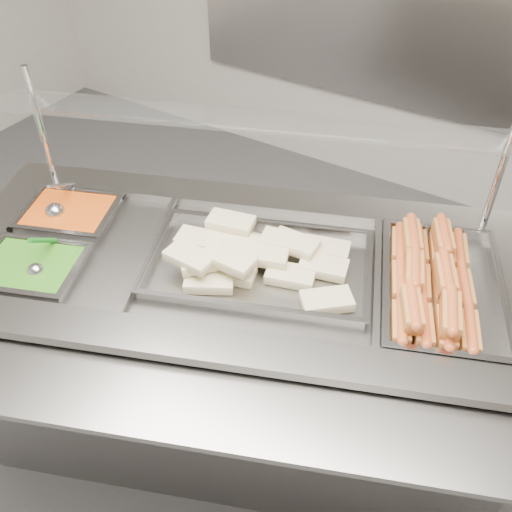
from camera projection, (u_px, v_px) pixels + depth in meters
The scene contains 13 objects.
ground at pixel (182, 459), 2.47m from camera, with size 6.00×6.00×0.00m, color #515153.
back_panel at pixel (423, 11), 3.25m from camera, with size 3.00×0.04×1.20m, color #9A9490.
steam_counter at pixel (243, 351), 2.30m from camera, with size 2.24×1.59×0.98m.
tray_rail at pixel (202, 404), 1.59m from camera, with size 1.93×1.06×0.06m.
sneeze_guard at pixel (252, 123), 1.89m from camera, with size 1.79×0.95×0.48m.
pan_hotdogs at pixel (440, 293), 1.91m from camera, with size 0.56×0.69×0.11m.
pan_wraps at pixel (259, 268), 1.98m from camera, with size 0.85×0.68×0.08m.
pan_beans at pixel (71, 220), 2.21m from camera, with size 0.40×0.36×0.11m.
pan_peas at pixel (33, 275), 1.98m from camera, with size 0.40×0.36×0.11m.
hotdogs_in_buns at pixel (431, 281), 1.88m from camera, with size 0.44×0.61×0.13m.
tortilla_wraps at pixel (255, 256), 1.96m from camera, with size 0.69×0.50×0.10m.
ladle at pixel (56, 211), 2.17m from camera, with size 0.11×0.20×0.16m.
serving_spoon at pixel (37, 265), 1.93m from camera, with size 0.10×0.18×0.16m.
Camera 1 is at (0.94, -0.92, 2.29)m, focal length 40.00 mm.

